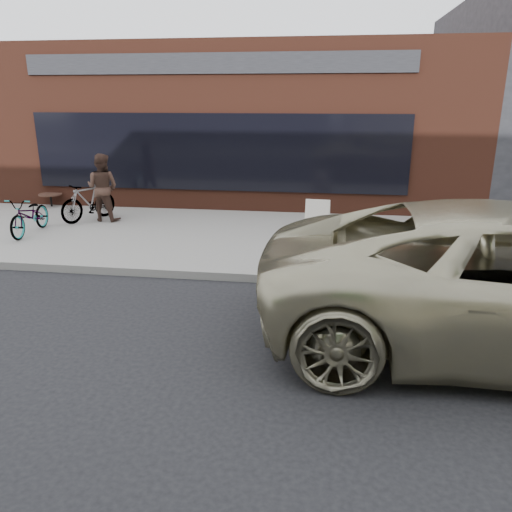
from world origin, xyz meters
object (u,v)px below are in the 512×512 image
Objects in this scene: motorcycle at (383,272)px; bicycle_rear at (88,201)px; sandwich_sign at (317,219)px; bicycle_front at (30,215)px; cafe_patron_left at (103,187)px; cafe_table at (50,195)px.

bicycle_rear is (-6.76, 4.10, 0.08)m from motorcycle.
sandwich_sign is at bearing 106.86° from motorcycle.
sandwich_sign is (6.38, 0.62, -0.01)m from bicycle_front.
cafe_patron_left is at bearing 32.46° from bicycle_rear.
bicycle_rear is at bearing 59.51° from bicycle_front.
cafe_patron_left reaches higher than bicycle_front.
bicycle_front reaches higher than sandwich_sign.
bicycle_front is at bearing -89.74° from bicycle_rear.
motorcycle is at bearing -4.43° from bicycle_rear.
motorcycle reaches higher than sandwich_sign.
cafe_patron_left is (-5.28, 0.82, 0.41)m from sandwich_sign.
sandwich_sign is 1.34× the size of cafe_table.
motorcycle is 1.25× the size of bicycle_front.
motorcycle is 1.22× the size of cafe_patron_left.
motorcycle is at bearing -23.78° from bicycle_front.
bicycle_front is 1.93× the size of sandwich_sign.
sandwich_sign is at bearing 1.65° from bicycle_front.
sandwich_sign is at bearing -16.29° from cafe_table.
cafe_patron_left reaches higher than cafe_table.
motorcycle is at bearing -32.68° from cafe_table.
cafe_table is 2.66m from cafe_patron_left.
bicycle_front is 1.01× the size of bicycle_rear.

